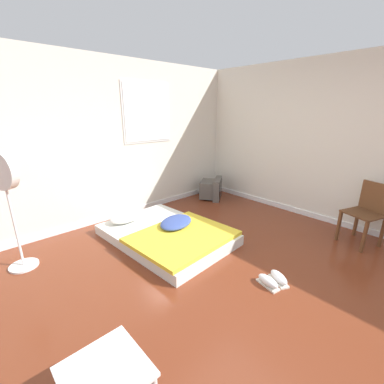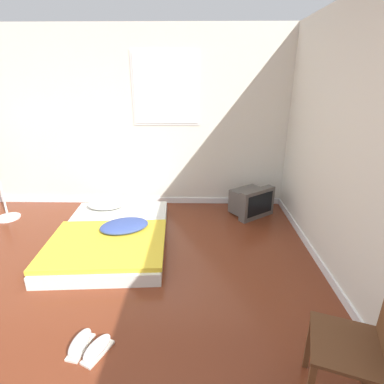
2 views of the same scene
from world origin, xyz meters
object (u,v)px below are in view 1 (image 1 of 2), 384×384
Objects in this scene: crt_tv at (212,189)px; side_stool at (106,380)px; standing_fan at (5,186)px; mattress_bed at (167,233)px; wooden_chair at (369,209)px; sneaker_pair at (273,280)px.

side_stool reaches higher than crt_tv.
standing_fan is (-0.04, 2.26, 0.64)m from side_stool.
crt_tv is 1.48× the size of side_stool.
wooden_chair reaches higher than mattress_bed.
wooden_chair is at bearing -34.80° from standing_fan.
sneaker_pair is 3.09m from standing_fan.
wooden_chair is 1.92× the size of side_stool.
standing_fan is (-1.93, 2.21, 0.97)m from sneaker_pair.
mattress_bed is 2.84× the size of crt_tv.
sneaker_pair is (-1.77, 0.36, -0.46)m from wooden_chair.
side_stool is 0.32× the size of standing_fan.
standing_fan reaches higher than wooden_chair.
sneaker_pair is (0.25, -1.59, -0.05)m from mattress_bed.
side_stool is at bearing -89.09° from standing_fan.
wooden_chair reaches higher than side_stool.
mattress_bed is 1.35× the size of standing_fan.
wooden_chair is 2.63× the size of sneaker_pair.
crt_tv is 0.77× the size of wooden_chair.
crt_tv is (1.83, 0.83, 0.10)m from mattress_bed.
side_stool is at bearing -135.28° from mattress_bed.
wooden_chair reaches higher than crt_tv.
wooden_chair is at bearing -44.05° from mattress_bed.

